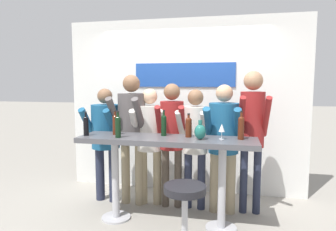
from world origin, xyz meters
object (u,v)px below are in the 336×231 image
(bar_stool, at_px, (185,210))
(person_far_left, at_px, (105,133))
(person_center_right, at_px, (195,136))
(wine_glass_0, at_px, (222,128))
(person_right, at_px, (223,135))
(decorative_vase, at_px, (200,132))
(tasting_table, at_px, (167,154))
(person_left, at_px, (132,125))
(person_center, at_px, (172,131))
(wine_bottle_0, at_px, (241,127))
(wine_bottle_4, at_px, (115,124))
(wine_bottle_2, at_px, (189,126))
(person_center_left, at_px, (150,134))
(wine_bottle_1, at_px, (86,125))
(wine_bottle_3, at_px, (118,126))
(person_far_right, at_px, (252,124))
(wine_bottle_5, at_px, (164,124))

(bar_stool, bearing_deg, person_far_left, 138.90)
(person_center_right, relative_size, wine_glass_0, 9.05)
(person_far_left, relative_size, person_right, 0.97)
(bar_stool, xyz_separation_m, decorative_vase, (0.07, 0.61, 0.66))
(tasting_table, relative_size, person_left, 1.16)
(person_center_right, height_order, decorative_vase, person_center_right)
(tasting_table, xyz_separation_m, person_center, (-0.04, 0.50, 0.20))
(person_center_right, bearing_deg, tasting_table, -113.26)
(person_right, bearing_deg, wine_bottle_0, -59.96)
(person_center, distance_m, wine_bottle_4, 0.77)
(wine_bottle_2, bearing_deg, person_center_left, 143.38)
(person_center, relative_size, wine_bottle_2, 5.98)
(person_center_left, bearing_deg, tasting_table, -62.21)
(person_center_left, height_order, wine_bottle_2, person_center_left)
(wine_bottle_1, xyz_separation_m, wine_bottle_3, (0.43, -0.05, 0.01))
(tasting_table, height_order, wine_glass_0, wine_glass_0)
(bar_stool, relative_size, wine_bottle_4, 2.39)
(tasting_table, height_order, person_center_right, person_center_right)
(bar_stool, distance_m, person_center_left, 1.44)
(tasting_table, bearing_deg, person_center, 94.65)
(bar_stool, xyz_separation_m, wine_glass_0, (0.31, 0.67, 0.70))
(person_far_right, bearing_deg, wine_glass_0, -128.84)
(person_center, height_order, wine_bottle_2, person_center)
(tasting_table, bearing_deg, wine_bottle_0, 3.91)
(wine_bottle_0, height_order, wine_bottle_2, wine_bottle_0)
(person_left, relative_size, wine_bottle_3, 5.73)
(person_far_left, xyz_separation_m, person_center_right, (1.27, 0.00, 0.01))
(person_center, height_order, wine_glass_0, person_center)
(person_center_left, height_order, wine_glass_0, person_center_left)
(person_center_left, distance_m, decorative_vase, 0.94)
(wine_bottle_1, height_order, wine_bottle_4, wine_bottle_4)
(wine_bottle_1, distance_m, wine_bottle_5, 0.94)
(person_far_right, bearing_deg, person_center, 178.48)
(tasting_table, relative_size, wine_bottle_4, 6.93)
(person_far_right, distance_m, wine_bottle_2, 0.86)
(person_center, distance_m, wine_bottle_1, 1.11)
(wine_bottle_4, distance_m, decorative_vase, 1.06)
(person_center_left, bearing_deg, person_right, -10.14)
(person_center_right, distance_m, person_right, 0.37)
(decorative_vase, bearing_deg, bar_stool, -96.71)
(person_center_right, distance_m, wine_bottle_1, 1.39)
(decorative_vase, bearing_deg, wine_bottle_0, 10.66)
(tasting_table, bearing_deg, wine_bottle_1, -175.33)
(person_center_right, height_order, wine_bottle_2, person_center_right)
(person_center_left, distance_m, person_right, 1.00)
(person_center_left, xyz_separation_m, wine_bottle_5, (0.29, -0.42, 0.20))
(bar_stool, bearing_deg, person_far_right, 60.02)
(tasting_table, height_order, person_center_left, person_center_left)
(person_center_right, bearing_deg, wine_bottle_1, -150.12)
(person_far_left, relative_size, person_center_left, 1.00)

